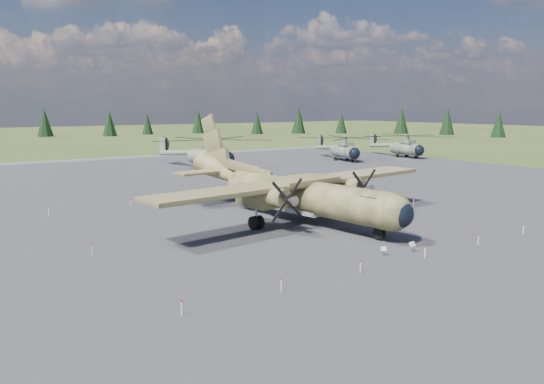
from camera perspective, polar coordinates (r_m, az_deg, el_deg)
ground at (r=46.06m, az=1.41°, el=-3.60°), size 500.00×500.00×0.00m
apron at (r=54.31m, az=-4.78°, el=-1.66°), size 120.00×120.00×0.04m
transport_plane at (r=47.56m, az=2.19°, el=0.33°), size 30.37×27.43×9.99m
helicopter_near at (r=87.79m, az=-6.73°, el=4.78°), size 24.79×25.19×4.99m
helicopter_mid at (r=100.97m, az=7.82°, el=5.14°), size 21.10×22.32×4.52m
helicopter_far at (r=110.05m, az=14.23°, el=5.26°), size 18.98×21.49×4.50m
info_placard_left at (r=37.44m, az=11.90°, el=-6.10°), size 0.46×0.28×0.67m
info_placard_right at (r=38.87m, az=14.82°, el=-5.55°), size 0.49×0.22×0.77m
barrier_fence at (r=45.62m, az=0.99°, el=-3.07°), size 33.12×29.62×0.85m
treeline at (r=52.19m, az=-2.09°, el=3.10°), size 328.00×333.33×10.83m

